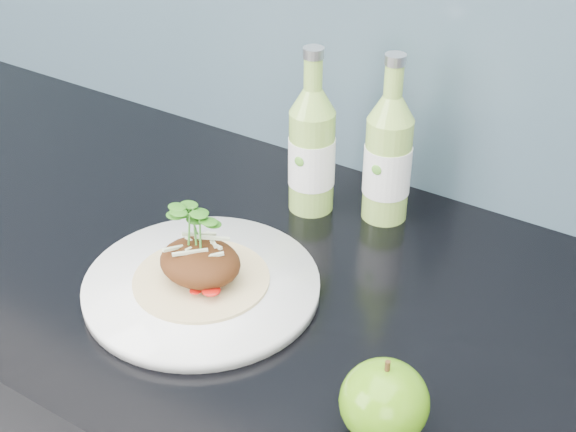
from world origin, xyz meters
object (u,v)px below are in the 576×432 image
object	(u,v)px
dinner_plate	(202,286)
cider_bottle_left	(312,151)
cider_bottle_right	(388,159)
green_apple	(384,402)

from	to	relation	value
dinner_plate	cider_bottle_left	world-z (taller)	cider_bottle_left
cider_bottle_right	dinner_plate	bearing A→B (deg)	-109.12
dinner_plate	cider_bottle_left	xyz separation A→B (m)	(0.01, 0.23, 0.08)
dinner_plate	cider_bottle_right	xyz separation A→B (m)	(0.10, 0.26, 0.08)
green_apple	cider_bottle_right	xyz separation A→B (m)	(-0.17, 0.34, 0.05)
dinner_plate	cider_bottle_left	bearing A→B (deg)	87.93
green_apple	dinner_plate	bearing A→B (deg)	164.46
dinner_plate	cider_bottle_right	distance (m)	0.29
green_apple	cider_bottle_left	bearing A→B (deg)	131.16
green_apple	cider_bottle_right	distance (m)	0.38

